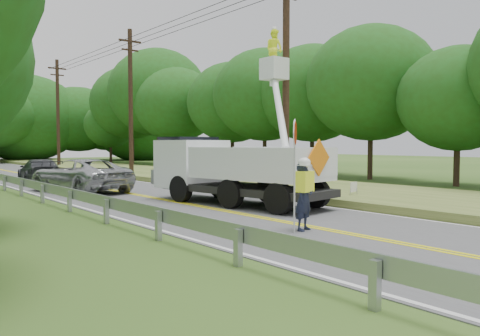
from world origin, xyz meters
TOP-DOWN VIEW (x-y plane):
  - ground at (0.00, 0.00)m, footprint 140.00×140.00m
  - road at (0.00, 14.00)m, footprint 7.20×96.00m
  - guardrail at (-4.02, 14.91)m, footprint 0.18×48.00m
  - utility_poles at (5.00, 17.02)m, footprint 1.60×43.30m
  - tall_grass_verge at (7.10, 14.00)m, footprint 7.00×96.00m
  - treeline_right at (15.18, 26.95)m, footprint 10.58×52.72m
  - flagger at (-0.57, 2.66)m, footprint 1.10×0.61m
  - bucket_truck at (1.56, 8.94)m, footprint 4.97×7.57m
  - suv_silver at (-1.49, 16.08)m, footprint 3.59×6.00m
  - suv_darkgrey at (-1.50, 22.34)m, footprint 2.51×4.95m
  - yard_sign at (5.43, 5.66)m, footprint 0.53×0.13m

SIDE VIEW (x-z plane):
  - ground at x=0.00m, z-range 0.00..0.00m
  - road at x=0.00m, z-range 0.00..0.02m
  - tall_grass_verge at x=7.10m, z-range 0.00..0.30m
  - guardrail at x=-4.02m, z-range 0.17..0.94m
  - yard_sign at x=5.43m, z-range 0.17..0.95m
  - suv_darkgrey at x=-1.50m, z-range 0.02..1.40m
  - suv_silver at x=-1.49m, z-range 0.02..1.58m
  - flagger at x=-0.57m, z-range -0.39..2.49m
  - bucket_truck at x=1.56m, z-range -1.94..5.14m
  - utility_poles at x=5.00m, z-range 0.27..10.27m
  - treeline_right at x=15.18m, z-range 0.25..12.35m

